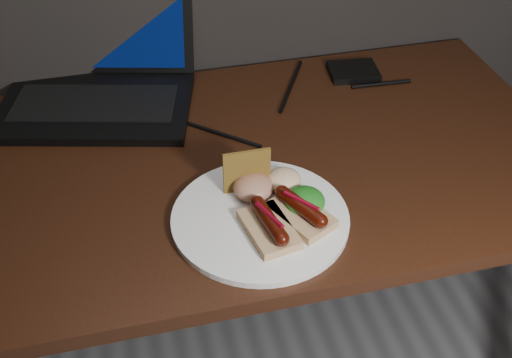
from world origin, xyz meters
The scene contains 11 objects.
desk centered at (0.00, 1.38, 0.66)m, with size 1.40×0.70×0.75m.
laptop centered at (-0.20, 1.68, 0.80)m, with size 0.47×0.43×0.25m.
hard_drive centered at (0.37, 1.63, 0.76)m, with size 0.11×0.09×0.02m, color black.
desk_cables centered at (0.01, 1.53, 0.75)m, with size 1.04×0.32×0.01m.
plate centered at (0.04, 1.20, 0.76)m, with size 0.31×0.31×0.01m, color white.
bread_sausage_center centered at (0.05, 1.16, 0.78)m, with size 0.09×0.13×0.04m.
bread_sausage_right centered at (0.11, 1.18, 0.78)m, with size 0.11×0.13×0.04m.
crispbread centered at (0.04, 1.28, 0.80)m, with size 0.09×0.01×0.09m, color olive.
salad_greens centered at (0.12, 1.20, 0.78)m, with size 0.07×0.07×0.04m, color #165A12.
salsa_mound centered at (0.04, 1.26, 0.78)m, with size 0.07×0.07×0.04m, color maroon.
coleslaw_mound centered at (0.10, 1.26, 0.78)m, with size 0.06×0.06×0.04m, color silver.
Camera 1 is at (-0.16, 0.42, 1.51)m, focal length 45.00 mm.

